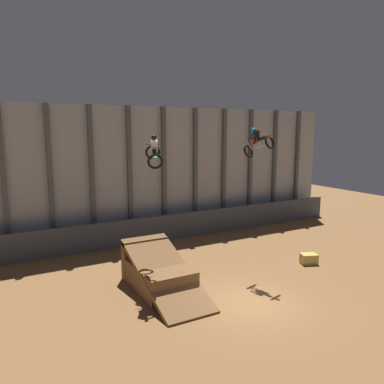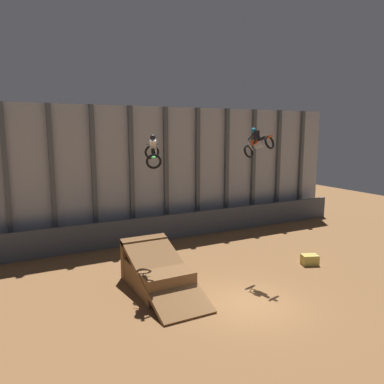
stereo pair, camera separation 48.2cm
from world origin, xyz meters
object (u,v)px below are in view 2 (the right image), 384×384
(traffic_cone_near_ramp, at_px, (185,273))
(rider_bike_left_air, at_px, (153,152))
(hay_bale_trackside, at_px, (310,260))
(rider_bike_right_air, at_px, (258,143))
(dirt_ramp, at_px, (156,272))

(traffic_cone_near_ramp, bearing_deg, rider_bike_left_air, 163.55)
(traffic_cone_near_ramp, distance_m, hay_bale_trackside, 7.27)
(rider_bike_left_air, distance_m, rider_bike_right_air, 5.66)
(rider_bike_left_air, height_order, hay_bale_trackside, rider_bike_left_air)
(rider_bike_left_air, xyz_separation_m, traffic_cone_near_ramp, (1.47, -0.43, -6.16))
(rider_bike_left_air, height_order, traffic_cone_near_ramp, rider_bike_left_air)
(rider_bike_right_air, xyz_separation_m, hay_bale_trackside, (3.01, -1.12, -6.54))
(traffic_cone_near_ramp, bearing_deg, hay_bale_trackside, -11.58)
(dirt_ramp, bearing_deg, rider_bike_right_air, -1.13)
(dirt_ramp, height_order, rider_bike_right_air, rider_bike_right_air)
(dirt_ramp, relative_size, traffic_cone_near_ramp, 9.54)
(hay_bale_trackside, bearing_deg, dirt_ramp, 171.99)
(dirt_ramp, relative_size, hay_bale_trackside, 5.22)
(dirt_ramp, xyz_separation_m, rider_bike_left_air, (0.20, 0.66, 5.71))
(dirt_ramp, height_order, rider_bike_left_air, rider_bike_left_air)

